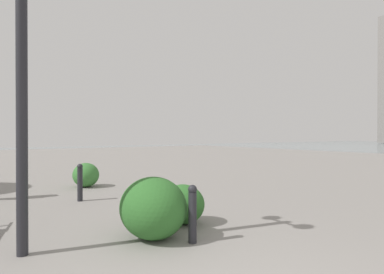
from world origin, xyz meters
The scene contains 6 objects.
lamppost centered at (3.08, 1.00, 2.89)m, with size 0.98×0.28×4.39m.
bollard_near centered at (2.24, -1.07, 0.43)m, with size 0.13×0.13×0.83m.
bollard_mid centered at (6.13, -0.58, 0.45)m, with size 0.13×0.13×0.87m.
shrub_low centered at (2.73, -0.69, 0.46)m, with size 1.08×0.97×0.92m.
shrub_round centered at (3.17, -1.51, 0.34)m, with size 0.80×0.72×0.68m.
shrub_wide centered at (8.11, -1.30, 0.35)m, with size 0.83×0.75×0.71m.
Camera 1 is at (-1.58, 1.58, 1.55)m, focal length 30.55 mm.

